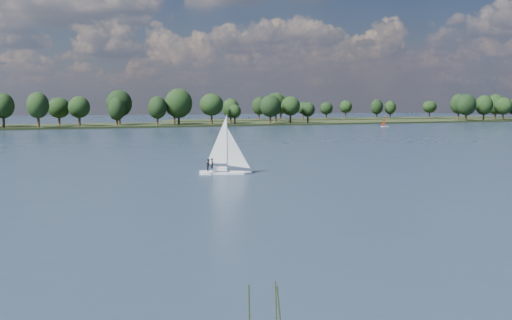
% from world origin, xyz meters
% --- Properties ---
extents(ground, '(700.00, 700.00, 0.00)m').
position_xyz_m(ground, '(0.00, 100.00, 0.00)').
color(ground, '#233342').
rests_on(ground, ground).
extents(far_shore, '(660.00, 40.00, 1.50)m').
position_xyz_m(far_shore, '(0.00, 212.00, 0.00)').
color(far_shore, black).
rests_on(far_shore, ground).
extents(far_shore_back, '(220.00, 30.00, 1.40)m').
position_xyz_m(far_shore_back, '(160.00, 260.00, 0.00)').
color(far_shore_back, black).
rests_on(far_shore_back, ground).
extents(sailboat, '(6.54, 3.61, 8.29)m').
position_xyz_m(sailboat, '(1.16, 45.13, 2.32)').
color(sailboat, white).
rests_on(sailboat, ground).
extents(dinghy_orange, '(3.26, 1.42, 5.11)m').
position_xyz_m(dinghy_orange, '(114.11, 164.60, 1.21)').
color(dinghy_orange, silver).
rests_on(dinghy_orange, ground).
extents(treeline, '(562.51, 73.52, 18.30)m').
position_xyz_m(treeline, '(-13.83, 208.06, 8.03)').
color(treeline, black).
rests_on(treeline, ground).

